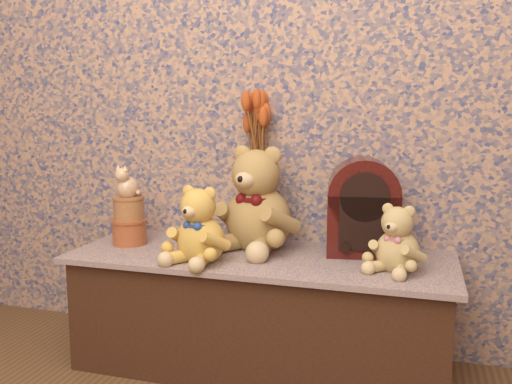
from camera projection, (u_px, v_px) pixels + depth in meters
display_shelf at (260, 311)px, 2.02m from camera, size 1.40×0.53×0.44m
teddy_large at (258, 194)px, 2.05m from camera, size 0.42×0.47×0.42m
teddy_medium at (201, 221)px, 1.89m from camera, size 0.28×0.31×0.29m
teddy_small at (398, 235)px, 1.78m from camera, size 0.26×0.28×0.24m
cathedral_radio at (363, 206)px, 1.98m from camera, size 0.28×0.22×0.35m
ceramic_vase at (256, 216)px, 2.18m from camera, size 0.16×0.16×0.21m
dried_stalks at (256, 140)px, 2.13m from camera, size 0.24×0.24×0.40m
biscuit_tin_lower at (130, 232)px, 2.14m from camera, size 0.16×0.16×0.10m
biscuit_tin_upper at (129, 209)px, 2.12m from camera, size 0.12×0.12×0.09m
cat_figurine at (128, 180)px, 2.11m from camera, size 0.11×0.12×0.13m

